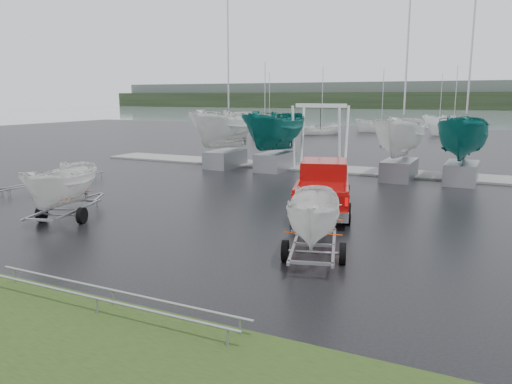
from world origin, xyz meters
name	(u,v)px	position (x,y,z in m)	size (l,w,h in m)	color
ground_plane	(193,207)	(0.00, 0.00, 0.00)	(120.00, 120.00, 0.00)	black
lake	(446,118)	(0.00, 100.00, -0.01)	(300.00, 300.00, 0.00)	gray
dock	(303,167)	(0.00, 13.00, 0.05)	(30.00, 3.00, 0.12)	gray
treeline	(468,101)	(0.00, 170.00, 3.00)	(300.00, 8.00, 6.00)	black
far_hill	(470,95)	(0.00, 178.00, 5.00)	(300.00, 6.00, 10.00)	#4C5651
pickup_truck	(323,185)	(5.11, 1.84, 1.02)	(3.58, 6.20, 1.95)	maroon
trailer_hitched	(316,177)	(6.95, -4.33, 2.40)	(2.16, 3.79, 4.40)	gray
trailer_parked	(60,152)	(-2.89, -4.20, 2.61)	(2.21, 3.79, 4.79)	gray
boat_hoist	(320,127)	(1.10, 13.00, 2.67)	(3.30, 2.18, 4.12)	silver
keelboat_0	(225,102)	(-4.68, 11.00, 4.19)	(2.63, 3.20, 10.81)	gray
keelboat_1	(276,104)	(-1.19, 11.20, 4.11)	(2.58, 3.20, 7.97)	gray
keelboat_2	(402,111)	(6.46, 11.00, 3.80)	(2.39, 3.20, 10.56)	gray
keelboat_3	(466,108)	(9.66, 11.30, 3.97)	(2.49, 3.20, 10.67)	gray
mast_rack_0	(57,180)	(-9.00, 1.00, 0.35)	(0.56, 6.50, 0.06)	gray
mast_rack_2	(105,294)	(4.00, -9.50, 0.35)	(7.00, 0.56, 0.06)	gray
moored_boat_0	(265,140)	(-10.93, 30.30, 0.00)	(3.65, 3.65, 11.38)	silver
moored_boat_1	(381,132)	(-2.69, 48.23, 0.00)	(3.17, 3.12, 11.39)	silver
moored_boat_2	(453,136)	(6.21, 46.00, 0.01)	(2.87, 2.83, 10.96)	silver
moored_boat_4	(269,127)	(-19.90, 50.88, 0.00)	(3.84, 3.85, 11.59)	silver
moored_boat_5	(439,126)	(2.36, 66.70, 0.00)	(3.78, 3.80, 11.58)	silver
moored_boat_6	(321,134)	(-8.40, 41.17, 0.01)	(2.97, 2.97, 10.76)	silver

